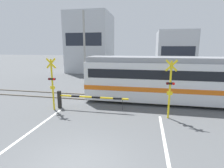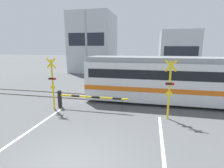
{
  "view_description": "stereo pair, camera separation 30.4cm",
  "coord_description": "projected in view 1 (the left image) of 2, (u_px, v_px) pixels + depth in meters",
  "views": [
    {
      "loc": [
        2.3,
        -4.97,
        4.12
      ],
      "look_at": [
        0.0,
        6.67,
        1.6
      ],
      "focal_mm": 28.0,
      "sensor_mm": 36.0,
      "label": 1
    },
    {
      "loc": [
        2.6,
        -4.91,
        4.12
      ],
      "look_at": [
        0.0,
        6.67,
        1.6
      ],
      "focal_mm": 28.0,
      "sensor_mm": 36.0,
      "label": 2
    }
  ],
  "objects": [
    {
      "name": "commuter_train",
      "position": [
        197.0,
        79.0,
        12.64
      ],
      "size": [
        16.27,
        2.88,
        3.41
      ],
      "color": "silver",
      "rests_on": "ground_plane"
    },
    {
      "name": "crossing_barrier_far",
      "position": [
        144.0,
        84.0,
        16.08
      ],
      "size": [
        4.85,
        0.2,
        1.19
      ],
      "color": "black",
      "rests_on": "ground_plane"
    },
    {
      "name": "road_stripe_left",
      "position": [
        9.0,
        147.0,
        7.3
      ],
      "size": [
        0.14,
        9.31,
        0.01
      ],
      "color": "white",
      "rests_on": "ground_plane"
    },
    {
      "name": "pedestrian",
      "position": [
        132.0,
        78.0,
        17.86
      ],
      "size": [
        0.38,
        0.22,
        1.67
      ],
      "color": "brown",
      "rests_on": "ground_plane"
    },
    {
      "name": "utility_pole_streetside",
      "position": [
        84.0,
        49.0,
        19.06
      ],
      "size": [
        0.22,
        0.22,
        7.89
      ],
      "color": "gray",
      "rests_on": "ground_plane"
    },
    {
      "name": "crossing_signal_left",
      "position": [
        52.0,
        82.0,
        11.34
      ],
      "size": [
        0.68,
        0.15,
        3.44
      ],
      "color": "yellow",
      "rests_on": "ground_plane"
    },
    {
      "name": "road_stripe_right",
      "position": [
        169.0,
        168.0,
        6.08
      ],
      "size": [
        0.14,
        9.31,
        0.01
      ],
      "color": "white",
      "rests_on": "ground_plane"
    },
    {
      "name": "rail_track_far",
      "position": [
        118.0,
        96.0,
        14.83
      ],
      "size": [
        50.0,
        0.1,
        0.08
      ],
      "color": "#6B6051",
      "rests_on": "ground_plane"
    },
    {
      "name": "crossing_signal_right",
      "position": [
        170.0,
        87.0,
        9.95
      ],
      "size": [
        0.68,
        0.15,
        3.44
      ],
      "color": "yellow",
      "rests_on": "ground_plane"
    },
    {
      "name": "building_right_of_street",
      "position": [
        174.0,
        53.0,
        27.64
      ],
      "size": [
        5.34,
        7.4,
        6.51
      ],
      "color": "#B2B7BC",
      "rests_on": "ground_plane"
    },
    {
      "name": "building_left_of_street",
      "position": [
        91.0,
        43.0,
        29.92
      ],
      "size": [
        6.78,
        7.4,
        9.57
      ],
      "color": "#B2B7BC",
      "rests_on": "ground_plane"
    },
    {
      "name": "ground_plane",
      "position": [
        75.0,
        168.0,
        6.06
      ],
      "size": [
        160.0,
        160.0,
        0.0
      ],
      "primitive_type": "plane",
      "color": "#56595B"
    },
    {
      "name": "rail_track_near",
      "position": [
        115.0,
        101.0,
        13.45
      ],
      "size": [
        50.0,
        0.1,
        0.08
      ],
      "color": "#6B6051",
      "rests_on": "ground_plane"
    },
    {
      "name": "crossing_barrier_near",
      "position": [
        78.0,
        98.0,
        11.69
      ],
      "size": [
        4.85,
        0.2,
        1.19
      ],
      "color": "black",
      "rests_on": "ground_plane"
    }
  ]
}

